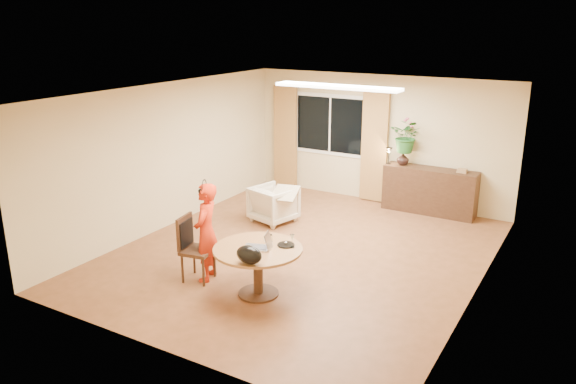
% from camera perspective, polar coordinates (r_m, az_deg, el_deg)
% --- Properties ---
extents(floor, '(6.50, 6.50, 0.00)m').
position_cam_1_polar(floor, '(9.19, 1.39, -6.23)').
color(floor, brown).
rests_on(floor, ground).
extents(ceiling, '(6.50, 6.50, 0.00)m').
position_cam_1_polar(ceiling, '(8.49, 1.52, 10.08)').
color(ceiling, white).
rests_on(ceiling, wall_back).
extents(wall_back, '(5.50, 0.00, 5.50)m').
position_cam_1_polar(wall_back, '(11.63, 9.21, 5.31)').
color(wall_back, tan).
rests_on(wall_back, floor).
extents(wall_left, '(0.00, 6.50, 6.50)m').
position_cam_1_polar(wall_left, '(10.31, -12.10, 3.63)').
color(wall_left, tan).
rests_on(wall_left, floor).
extents(wall_right, '(0.00, 6.50, 6.50)m').
position_cam_1_polar(wall_right, '(7.87, 19.30, -1.20)').
color(wall_right, tan).
rests_on(wall_right, floor).
extents(window, '(1.70, 0.03, 1.30)m').
position_cam_1_polar(window, '(12.00, 4.30, 6.83)').
color(window, white).
rests_on(window, wall_back).
extents(curtain_left, '(0.55, 0.08, 2.25)m').
position_cam_1_polar(curtain_left, '(12.49, -0.25, 5.62)').
color(curtain_left, olive).
rests_on(curtain_left, wall_back).
extents(curtain_right, '(0.55, 0.08, 2.25)m').
position_cam_1_polar(curtain_right, '(11.59, 8.77, 4.51)').
color(curtain_right, olive).
rests_on(curtain_right, wall_back).
extents(ceiling_panel, '(2.20, 0.35, 0.05)m').
position_cam_1_polar(ceiling_panel, '(9.56, 5.03, 10.61)').
color(ceiling_panel, white).
rests_on(ceiling_panel, ceiling).
extents(dining_table, '(1.22, 1.22, 0.69)m').
position_cam_1_polar(dining_table, '(7.67, -3.08, -6.71)').
color(dining_table, brown).
rests_on(dining_table, floor).
extents(dining_chair, '(0.53, 0.49, 0.96)m').
position_cam_1_polar(dining_chair, '(8.22, -9.15, -5.73)').
color(dining_chair, '#311B10').
rests_on(dining_chair, floor).
extents(child, '(0.61, 0.50, 1.45)m').
position_cam_1_polar(child, '(8.14, -8.30, -4.06)').
color(child, red).
rests_on(child, floor).
extents(laptop, '(0.42, 0.35, 0.24)m').
position_cam_1_polar(laptop, '(7.57, -3.23, -4.85)').
color(laptop, '#B7B7BC').
rests_on(laptop, dining_table).
extents(tumbler, '(0.09, 0.09, 0.11)m').
position_cam_1_polar(tumbler, '(7.79, -1.85, -4.73)').
color(tumbler, white).
rests_on(tumbler, dining_table).
extents(wine_glass, '(0.08, 0.08, 0.19)m').
position_cam_1_polar(wine_glass, '(7.59, 0.43, -4.99)').
color(wine_glass, white).
rests_on(wine_glass, dining_table).
extents(pot_lid, '(0.28, 0.28, 0.04)m').
position_cam_1_polar(pot_lid, '(7.68, -0.22, -5.33)').
color(pot_lid, white).
rests_on(pot_lid, dining_table).
extents(handbag, '(0.39, 0.27, 0.24)m').
position_cam_1_polar(handbag, '(7.11, -3.98, -6.38)').
color(handbag, black).
rests_on(handbag, dining_table).
extents(armchair, '(0.89, 0.90, 0.68)m').
position_cam_1_polar(armchair, '(10.48, -1.45, -1.23)').
color(armchair, beige).
rests_on(armchair, floor).
extents(throw, '(0.56, 0.64, 0.03)m').
position_cam_1_polar(throw, '(10.18, -0.31, 0.31)').
color(throw, beige).
rests_on(throw, armchair).
extents(sideboard, '(1.79, 0.44, 0.89)m').
position_cam_1_polar(sideboard, '(11.26, 14.18, 0.13)').
color(sideboard, '#311B10').
rests_on(sideboard, floor).
extents(vase, '(0.30, 0.30, 0.25)m').
position_cam_1_polar(vase, '(11.27, 11.59, 3.34)').
color(vase, black).
rests_on(vase, sideboard).
extents(bouquet, '(0.63, 0.55, 0.66)m').
position_cam_1_polar(bouquet, '(11.16, 11.99, 5.57)').
color(bouquet, '#326325').
rests_on(bouquet, vase).
extents(book_stack, '(0.19, 0.15, 0.08)m').
position_cam_1_polar(book_stack, '(10.99, 17.28, 2.09)').
color(book_stack, '#966D4C').
rests_on(book_stack, sideboard).
extents(desk_lamp, '(0.14, 0.14, 0.35)m').
position_cam_1_polar(desk_lamp, '(11.30, 10.20, 3.71)').
color(desk_lamp, black).
rests_on(desk_lamp, sideboard).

